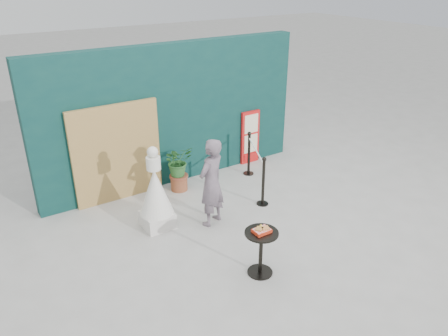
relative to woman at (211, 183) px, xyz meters
The scene contains 10 objects.
ground 1.42m from the woman, 72.58° to the right, with size 60.00×60.00×0.00m, color #ADAAA5.
back_wall 2.19m from the woman, 80.52° to the left, with size 6.00×0.30×3.00m, color #0A2E2E.
bamboo_fence 2.13m from the woman, 119.79° to the left, with size 1.80×0.08×2.00m, color tan.
woman is the anchor object (origin of this frame).
menu_board 2.92m from the woman, 39.67° to the left, with size 0.50×0.07×1.30m.
statue 1.02m from the woman, 154.19° to the left, with size 0.62×0.62×1.59m.
cafe_table 1.71m from the woman, 94.96° to the right, with size 0.52×0.52×0.75m.
food_basket 1.68m from the woman, 94.90° to the right, with size 0.26×0.19×0.11m.
planter 1.54m from the woman, 85.66° to the left, with size 0.59×0.51×1.00m.
stanchion_barrier 1.71m from the woman, 24.16° to the left, with size 0.84×1.54×1.03m.
Camera 1 is at (-3.99, -4.90, 4.38)m, focal length 35.00 mm.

